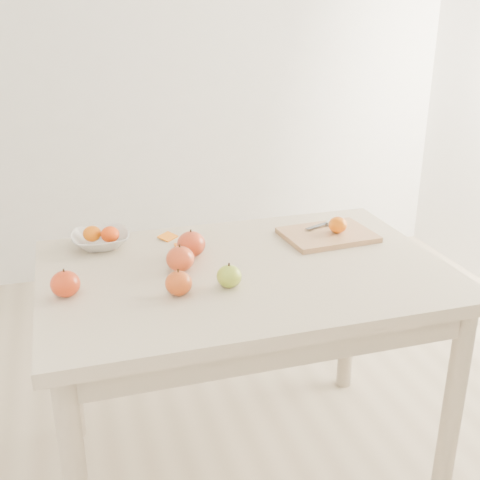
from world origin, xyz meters
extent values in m
plane|color=#C6B293|center=(0.00, 0.00, 0.00)|extent=(3.50, 3.50, 0.00)
plane|color=white|center=(0.00, 1.75, 1.35)|extent=(3.50, 0.00, 3.50)
cube|color=beige|center=(0.00, 0.00, 0.73)|extent=(1.20, 0.80, 0.04)
cylinder|color=#BCAA8E|center=(-0.54, 0.34, 0.35)|extent=(0.06, 0.06, 0.71)
cylinder|color=#BCAA8E|center=(0.54, 0.34, 0.35)|extent=(0.06, 0.06, 0.71)
cylinder|color=#BCAA8E|center=(0.54, -0.34, 0.35)|extent=(0.06, 0.06, 0.71)
cube|color=#AE7D57|center=(0.34, 0.16, 0.76)|extent=(0.31, 0.24, 0.02)
ellipsoid|color=#D26107|center=(0.37, 0.15, 0.80)|extent=(0.06, 0.06, 0.05)
imported|color=silver|center=(-0.40, 0.30, 0.77)|extent=(0.19, 0.19, 0.05)
ellipsoid|color=#E35F08|center=(-0.42, 0.31, 0.79)|extent=(0.06, 0.06, 0.05)
ellipsoid|color=#DF3F07|center=(-0.37, 0.28, 0.79)|extent=(0.06, 0.06, 0.05)
cube|color=orange|center=(-0.18, 0.30, 0.75)|extent=(0.07, 0.07, 0.01)
cube|color=orange|center=(-0.15, 0.23, 0.75)|extent=(0.05, 0.04, 0.01)
cube|color=white|center=(0.40, 0.23, 0.78)|extent=(0.08, 0.05, 0.01)
cube|color=#3B3D43|center=(0.32, 0.20, 0.78)|extent=(0.09, 0.05, 0.00)
ellipsoid|color=olive|center=(-0.08, -0.11, 0.78)|extent=(0.07, 0.07, 0.06)
ellipsoid|color=maroon|center=(-0.13, 0.13, 0.79)|extent=(0.09, 0.09, 0.08)
ellipsoid|color=maroon|center=(-0.19, 0.04, 0.79)|extent=(0.08, 0.08, 0.08)
ellipsoid|color=maroon|center=(-0.52, -0.04, 0.79)|extent=(0.08, 0.08, 0.07)
ellipsoid|color=maroon|center=(-0.22, -0.12, 0.78)|extent=(0.07, 0.07, 0.07)
camera|label=1|loc=(-0.48, -1.56, 1.49)|focal=45.00mm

